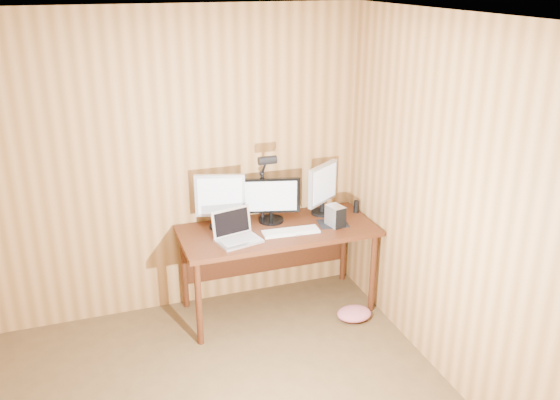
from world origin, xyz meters
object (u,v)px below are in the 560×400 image
monitor_right (323,187)px  speaker (356,207)px  monitor_left (220,199)px  keyboard (291,231)px  mouse (333,221)px  hard_drive (335,216)px  monitor_center (271,200)px  desk (275,239)px  desk_lamp (265,178)px  phone (297,233)px  laptop (236,233)px

monitor_right → speaker: (0.29, -0.08, -0.19)m
monitor_right → monitor_left: bearing=145.4°
keyboard → speaker: size_ratio=4.31×
speaker → mouse: bearing=-151.1°
monitor_left → hard_drive: 0.95m
monitor_center → hard_drive: 0.55m
desk → keyboard: 0.24m
speaker → monitor_left: bearing=176.5°
desk → monitor_right: (0.47, 0.11, 0.36)m
speaker → monitor_center: bearing=175.5°
desk_lamp → speaker: bearing=-5.8°
hard_drive → monitor_left: bearing=150.7°
hard_drive → desk_lamp: size_ratio=0.28×
phone → keyboard: bearing=136.6°
monitor_right → desk_lamp: size_ratio=0.70×
monitor_left → monitor_right: 0.90m
monitor_right → laptop: monitor_right is taller
keyboard → mouse: size_ratio=4.45×
speaker → desk_lamp: 0.89m
monitor_center → speaker: (0.76, -0.06, -0.14)m
keyboard → mouse: bearing=11.3°
desk → monitor_right: monitor_right is taller
monitor_center → desk_lamp: size_ratio=0.75×
monitor_left → hard_drive: monitor_left is taller
keyboard → speaker: speaker is taller
desk → monitor_center: monitor_center is taller
monitor_left → laptop: monitor_left is taller
desk → phone: bearing=-62.9°
speaker → hard_drive: bearing=-145.2°
mouse → desk_lamp: (-0.52, 0.21, 0.37)m
mouse → monitor_right: bearing=111.2°
monitor_right → speaker: size_ratio=4.11×
monitor_left → desk_lamp: desk_lamp is taller
phone → speaker: bearing=16.5°
monitor_right → phone: 0.54m
monitor_left → speaker: (1.19, -0.07, -0.19)m
phone → desk_lamp: bearing=115.4°
keyboard → phone: (0.04, -0.03, -0.00)m
mouse → monitor_center: bearing=176.5°
monitor_right → speaker: bearing=-49.8°
monitor_right → phone: (-0.36, -0.32, -0.23)m
monitor_center → mouse: bearing=-10.5°
monitor_left → keyboard: 0.63m
laptop → mouse: bearing=-10.7°
monitor_right → desk: bearing=158.3°
desk → laptop: bearing=-156.7°
phone → desk_lamp: size_ratio=0.16×
monitor_center → desk_lamp: desk_lamp is taller
monitor_center → hard_drive: (0.47, -0.26, -0.11)m
monitor_left → hard_drive: (0.90, -0.28, -0.16)m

